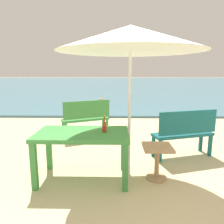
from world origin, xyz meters
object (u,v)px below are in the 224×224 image
Objects in this scene: beer_bottle_amber at (104,126)px; bench_teal_center at (185,131)px; picnic_table_green at (83,139)px; swimmer_person at (102,103)px; side_table_wood at (157,157)px; bench_green_left at (86,116)px; patio_umbrella at (131,39)px.

bench_teal_center is at bearing 30.45° from beer_bottle_amber.
bench_teal_center is (1.84, 0.88, -0.11)m from picnic_table_green.
swimmer_person is (-0.49, 6.57, -0.61)m from beer_bottle_amber.
side_table_wood is 1.12m from bench_teal_center.
beer_bottle_amber is at bearing -75.08° from bench_green_left.
patio_umbrella is 6.88m from swimmer_person.
side_table_wood is 6.69m from swimmer_person.
patio_umbrella is at bearing -82.48° from swimmer_person.
beer_bottle_amber is at bearing 0.07° from picnic_table_green.
beer_bottle_amber is 0.65× the size of swimmer_person.
bench_green_left is (-0.96, 2.21, -1.58)m from patio_umbrella.
beer_bottle_amber reaches higher than swimmer_person.
bench_green_left is (-1.41, 2.20, 0.19)m from side_table_wood.
beer_bottle_amber is at bearing -178.96° from side_table_wood.
patio_umbrella reaches higher than bench_teal_center.
patio_umbrella is 1.84× the size of bench_teal_center.
swimmer_person is at bearing 109.34° from bench_teal_center.
bench_teal_center and bench_green_left have the same top height.
side_table_wood is (0.44, 0.01, -1.76)m from patio_umbrella.
bench_green_left reaches higher than swimmer_person.
bench_green_left is at bearing 147.52° from bench_teal_center.
bench_teal_center reaches higher than picnic_table_green.
patio_umbrella reaches higher than side_table_wood.
picnic_table_green is 2.23m from bench_green_left.
picnic_table_green reaches higher than side_table_wood.
patio_umbrella is 1.85× the size of bench_green_left.
side_table_wood is (1.15, 0.02, -0.30)m from picnic_table_green.
swimmer_person is at bearing 97.52° from patio_umbrella.
side_table_wood is 2.62m from bench_green_left.
patio_umbrella reaches higher than picnic_table_green.
beer_bottle_amber reaches higher than bench_teal_center.
beer_bottle_amber is 1.32m from patio_umbrella.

